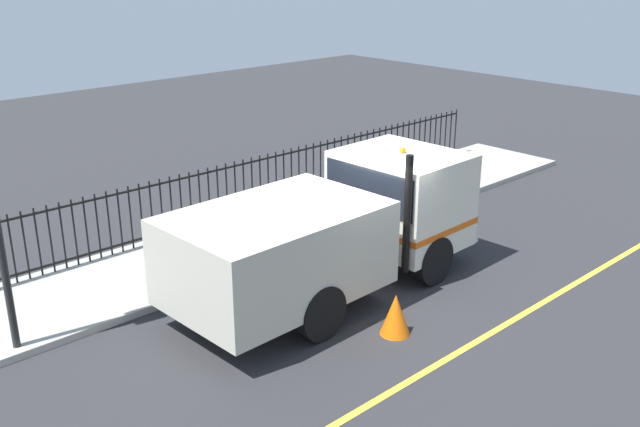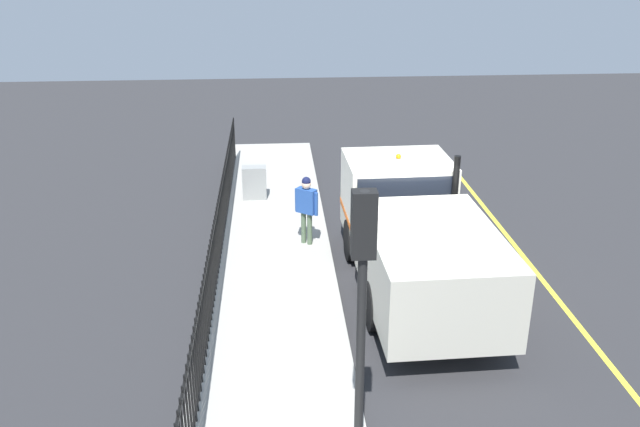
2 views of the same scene
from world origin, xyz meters
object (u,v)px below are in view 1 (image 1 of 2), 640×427
object	(u,v)px
worker_standing	(340,183)
traffic_cone	(395,314)
work_truck	(343,222)
utility_cabinet	(390,168)

from	to	relation	value
worker_standing	traffic_cone	world-z (taller)	worker_standing
work_truck	worker_standing	distance (m)	2.92
work_truck	worker_standing	xyz separation A→B (m)	(2.12, -2.01, -0.16)
worker_standing	traffic_cone	size ratio (longest dim) A/B	2.33
traffic_cone	work_truck	bearing A→B (deg)	-17.80
utility_cabinet	work_truck	bearing A→B (deg)	123.70
utility_cabinet	traffic_cone	xyz separation A→B (m)	(-5.28, 5.73, -0.23)
worker_standing	utility_cabinet	world-z (taller)	worker_standing
work_truck	utility_cabinet	distance (m)	6.21
worker_standing	traffic_cone	xyz separation A→B (m)	(-3.98, 2.60, -0.80)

